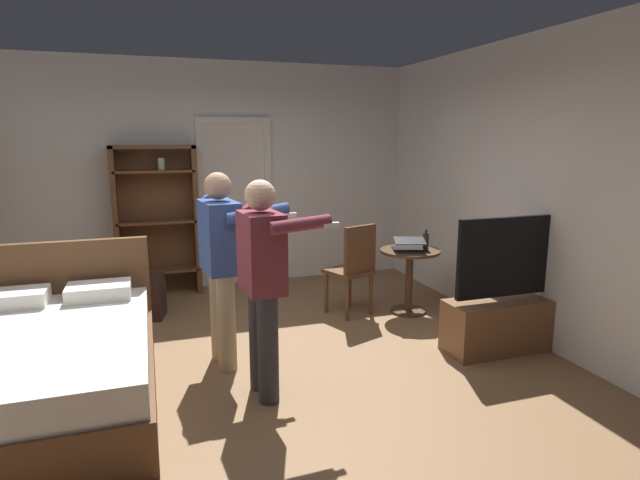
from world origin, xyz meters
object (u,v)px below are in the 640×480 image
(laptop, at_px, (408,246))
(tv_flatscreen, at_px, (512,312))
(person_blue_shirt, at_px, (263,276))
(bottle_on_table, at_px, (426,242))
(side_table, at_px, (409,270))
(suitcase_small, at_px, (141,297))
(wooden_chair, at_px, (354,266))
(bookshelf, at_px, (157,214))
(bed, at_px, (47,365))
(suitcase_dark, at_px, (111,305))
(person_striped_shirt, at_px, (222,255))

(laptop, bearing_deg, tv_flatscreen, -68.01)
(person_blue_shirt, bearing_deg, bottle_on_table, 31.37)
(side_table, xyz_separation_m, suitcase_small, (-2.76, 0.74, -0.25))
(side_table, xyz_separation_m, bottle_on_table, (0.14, -0.08, 0.32))
(bottle_on_table, distance_m, wooden_chair, 0.81)
(bookshelf, xyz_separation_m, tv_flatscreen, (2.96, -2.79, -0.64))
(bed, relative_size, bookshelf, 1.15)
(suitcase_dark, bearing_deg, bed, -109.47)
(bookshelf, height_order, laptop, bookshelf)
(bed, height_order, person_blue_shirt, person_blue_shirt)
(suitcase_small, bearing_deg, person_blue_shirt, -53.93)
(side_table, height_order, suitcase_dark, side_table)
(bookshelf, relative_size, suitcase_small, 3.97)
(laptop, distance_m, wooden_chair, 0.62)
(bed, bearing_deg, suitcase_dark, 79.63)
(person_blue_shirt, distance_m, suitcase_dark, 2.49)
(bed, distance_m, bookshelf, 2.81)
(person_blue_shirt, xyz_separation_m, person_striped_shirt, (-0.20, 0.64, 0.02))
(person_blue_shirt, bearing_deg, suitcase_dark, 119.95)
(tv_flatscreen, height_order, side_table, tv_flatscreen)
(side_table, height_order, laptop, laptop)
(tv_flatscreen, xyz_separation_m, laptop, (-0.46, 1.13, 0.41))
(laptop, bearing_deg, suitcase_dark, 165.57)
(bed, xyz_separation_m, side_table, (3.38, 0.98, 0.17))
(laptop, height_order, person_striped_shirt, person_striped_shirt)
(person_striped_shirt, bearing_deg, laptop, 17.29)
(bed, xyz_separation_m, person_blue_shirt, (1.50, -0.34, 0.61))
(bookshelf, distance_m, person_blue_shirt, 3.00)
(bottle_on_table, xyz_separation_m, suitcase_dark, (-3.21, 0.82, -0.63))
(person_striped_shirt, relative_size, suitcase_small, 3.58)
(tv_flatscreen, xyz_separation_m, bottle_on_table, (-0.27, 1.09, 0.45))
(bookshelf, bearing_deg, wooden_chair, -37.79)
(suitcase_small, bearing_deg, wooden_chair, -3.29)
(laptop, bearing_deg, bottle_on_table, -12.03)
(side_table, xyz_separation_m, person_striped_shirt, (-2.09, -0.68, 0.47))
(bottle_on_table, xyz_separation_m, wooden_chair, (-0.75, 0.19, -0.25))
(bookshelf, bearing_deg, side_table, -32.35)
(laptop, bearing_deg, bed, -164.31)
(bed, height_order, bottle_on_table, bed)
(suitcase_small, bearing_deg, bookshelf, 88.99)
(bed, xyz_separation_m, laptop, (3.34, 0.94, 0.45))
(person_striped_shirt, bearing_deg, wooden_chair, 27.93)
(bottle_on_table, bearing_deg, wooden_chair, 165.81)
(tv_flatscreen, relative_size, bottle_on_table, 5.52)
(person_striped_shirt, bearing_deg, suitcase_small, 115.45)
(laptop, height_order, suitcase_small, laptop)
(tv_flatscreen, relative_size, side_table, 1.78)
(tv_flatscreen, bearing_deg, bottle_on_table, 104.01)
(suitcase_small, bearing_deg, suitcase_dark, -167.46)
(bed, distance_m, wooden_chair, 2.99)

